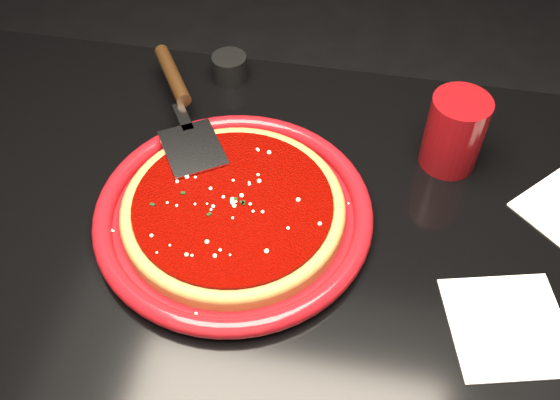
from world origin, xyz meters
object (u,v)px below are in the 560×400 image
Objects in this scene: table at (268,367)px; plate at (234,213)px; pizza_server at (183,106)px; ramekin at (230,68)px; cup at (454,132)px.

plate is at bearing 143.97° from table.
pizza_server is (-0.12, 0.17, 0.03)m from plate.
table is 20.38× the size of ramekin.
cup is (0.41, 0.00, 0.01)m from pizza_server.
table is 3.09× the size of plate.
pizza_server is 2.88× the size of cup.
pizza_server is at bearing 125.36° from plate.
table is 0.50m from pizza_server.
pizza_server is (-0.17, 0.20, 0.42)m from table.
table is at bearing -36.03° from plate.
table is 3.51× the size of pizza_server.
plate is 0.34m from cup.
table is at bearing -69.17° from ramekin.
cup is at bearing 40.79° from table.
pizza_server is at bearing 129.74° from table.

